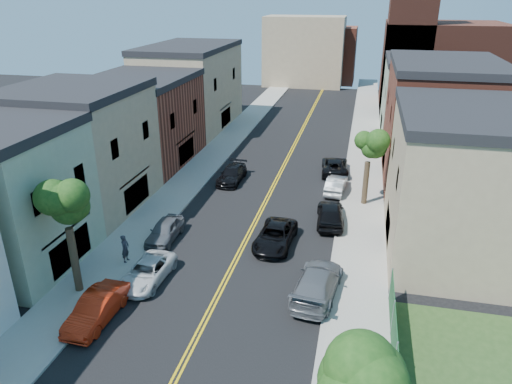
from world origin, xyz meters
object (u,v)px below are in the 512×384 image
Objects in this scene: grey_car_right at (317,283)px; black_suv_lane at (275,236)px; black_car_left at (232,174)px; pedestrian_left at (125,248)px; silver_car_right at (336,185)px; grey_car_left at (165,230)px; white_pickup at (147,272)px; red_sedan at (97,308)px; black_car_right at (330,213)px; dark_car_right_far at (335,166)px.

black_suv_lane is at bearing -50.07° from grey_car_right.
black_car_left is 12.30m from black_suv_lane.
pedestrian_left reaches higher than black_suv_lane.
pedestrian_left reaches higher than silver_car_right.
silver_car_right is at bearing -1.82° from black_car_left.
black_suv_lane is 9.85m from pedestrian_left.
grey_car_left is 0.83× the size of black_suv_lane.
white_pickup is at bearing 62.93° from silver_car_right.
grey_car_right is (11.00, 4.79, 0.07)m from red_sedan.
black_car_right is 2.66× the size of pedestrian_left.
red_sedan is 2.47× the size of pedestrian_left.
red_sedan is at bearing -166.59° from pedestrian_left.
white_pickup is at bearing -91.17° from black_car_left.
pedestrian_left reaches higher than grey_car_left.
black_car_right reaches higher than black_car_left.
dark_car_right_far is at bearing -80.05° from silver_car_right.
grey_car_right is (10.00, 0.83, 0.18)m from white_pickup.
grey_car_right is at bearing 7.19° from white_pickup.
dark_car_right_far is at bearing 26.00° from black_car_left.
pedestrian_left is (-8.81, -4.38, 0.36)m from black_suv_lane.
white_pickup is (1.00, 3.97, -0.11)m from red_sedan.
grey_car_right is at bearing -58.47° from black_car_left.
black_suv_lane is at bearing 45.64° from black_car_right.
grey_car_left is at bearing -14.46° from grey_car_right.
dark_car_right_far is (-0.44, 10.80, -0.11)m from black_car_right.
black_car_left is 15.37m from pedestrian_left.
silver_car_right is at bearing 74.73° from black_suv_lane.
white_pickup is 2.50× the size of pedestrian_left.
black_suv_lane is at bearing 73.84° from dark_car_right_far.
silver_car_right is (11.00, 11.20, -0.01)m from grey_car_left.
black_car_right is (11.00, 5.05, 0.11)m from grey_car_left.
dark_car_right_far is at bearing -82.23° from grey_car_right.
black_car_right reaches higher than grey_car_left.
pedestrian_left is at bearing 2.96° from grey_car_right.
red_sedan is 0.89× the size of black_suv_lane.
pedestrian_left is (-2.20, 1.59, 0.43)m from white_pickup.
black_car_right is at bearing 53.58° from black_suv_lane.
dark_car_right_far is at bearing 67.87° from white_pickup.
white_pickup is 0.94× the size of black_car_right.
pedestrian_left is (-12.20, -14.66, 0.36)m from silver_car_right.
grey_car_left is (-1.00, 5.04, 0.08)m from white_pickup.
red_sedan is at bearing 30.06° from grey_car_right.
grey_car_right is 6.15m from black_suv_lane.
red_sedan reaches higher than black_suv_lane.
black_car_left is 18.44m from grey_car_right.
red_sedan is 9.01m from grey_car_left.
red_sedan is 20.72m from black_car_left.
grey_car_left is at bearing -17.92° from pedestrian_left.
black_car_right is at bearing 94.54° from silver_car_right.
silver_car_right is at bearing 90.42° from dark_car_right_far.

